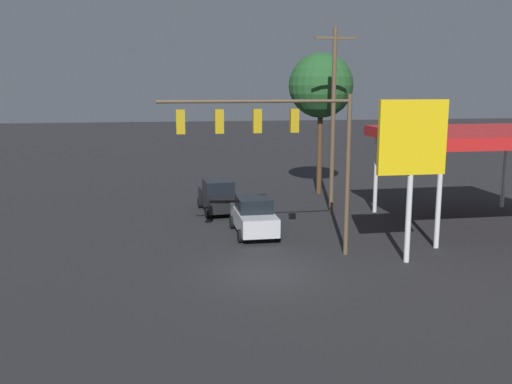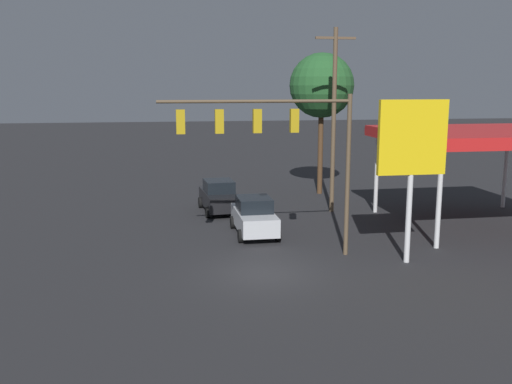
# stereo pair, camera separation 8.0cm
# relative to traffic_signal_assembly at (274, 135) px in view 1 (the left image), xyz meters

# --- Properties ---
(ground_plane) EXTENTS (200.00, 200.00, 0.00)m
(ground_plane) POSITION_rel_traffic_signal_assembly_xyz_m (0.78, 1.99, -5.44)
(ground_plane) COLOR #262628
(traffic_signal_assembly) EXTENTS (8.31, 0.43, 7.15)m
(traffic_signal_assembly) POSITION_rel_traffic_signal_assembly_xyz_m (0.00, 0.00, 0.00)
(traffic_signal_assembly) COLOR brown
(traffic_signal_assembly) RESTS_ON ground
(utility_pole) EXTENTS (2.40, 0.26, 10.78)m
(utility_pole) POSITION_rel_traffic_signal_assembly_xyz_m (-5.32, -8.72, 0.23)
(utility_pole) COLOR brown
(utility_pole) RESTS_ON ground
(gas_station_canopy) EXTENTS (9.59, 9.03, 5.18)m
(gas_station_canopy) POSITION_rel_traffic_signal_assembly_xyz_m (-12.04, -4.19, -0.61)
(gas_station_canopy) COLOR red
(gas_station_canopy) RESTS_ON ground
(price_sign) EXTENTS (2.97, 0.27, 6.93)m
(price_sign) POSITION_rel_traffic_signal_assembly_xyz_m (-5.54, 1.54, -0.35)
(price_sign) COLOR silver
(price_sign) RESTS_ON ground
(sedan_waiting) EXTENTS (2.31, 4.52, 1.93)m
(sedan_waiting) POSITION_rel_traffic_signal_assembly_xyz_m (1.41, -9.70, -4.49)
(sedan_waiting) COLOR black
(sedan_waiting) RESTS_ON ground
(sedan_far) EXTENTS (2.08, 4.41, 1.93)m
(sedan_far) POSITION_rel_traffic_signal_assembly_xyz_m (0.18, -4.13, -4.49)
(sedan_far) COLOR silver
(sedan_far) RESTS_ON ground
(street_tree) EXTENTS (4.41, 4.41, 9.70)m
(street_tree) POSITION_rel_traffic_signal_assembly_xyz_m (-6.20, -14.48, 2.02)
(street_tree) COLOR #4C331E
(street_tree) RESTS_ON ground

